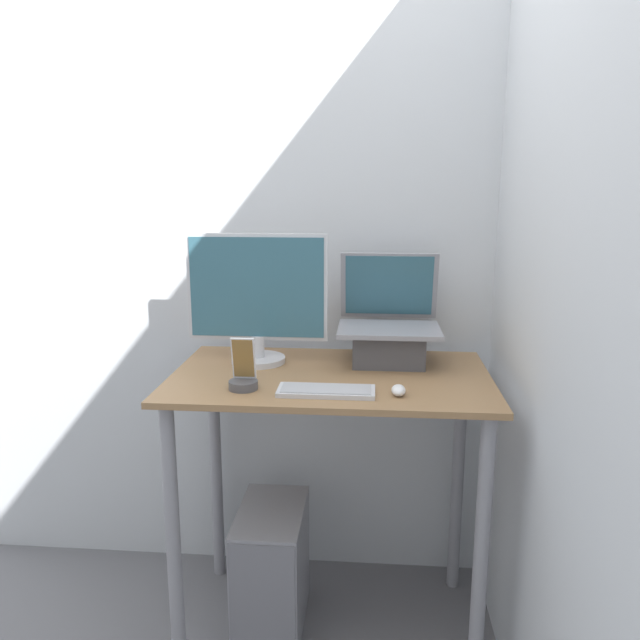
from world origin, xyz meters
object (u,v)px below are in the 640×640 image
at_px(monitor, 257,301).
at_px(mouse, 398,390).
at_px(cell_phone, 243,377).
at_px(computer_tower, 272,568).
at_px(laptop, 389,335).
at_px(keyboard, 328,391).

distance_m(monitor, mouse, 0.60).
bearing_deg(monitor, mouse, -32.89).
bearing_deg(cell_phone, computer_tower, 73.33).
height_order(laptop, cell_phone, laptop).
height_order(mouse, cell_phone, cell_phone).
distance_m(keyboard, mouse, 0.21).
relative_size(cell_phone, computer_tower, 0.36).
bearing_deg(cell_phone, keyboard, -5.01).
bearing_deg(mouse, computer_tower, 156.80).
distance_m(laptop, keyboard, 0.40).
bearing_deg(computer_tower, mouse, -23.20).
bearing_deg(cell_phone, monitor, 91.29).
bearing_deg(monitor, computer_tower, -66.78).
bearing_deg(monitor, keyboard, -49.40).
relative_size(mouse, cell_phone, 0.42).
bearing_deg(computer_tower, cell_phone, -106.67).
height_order(cell_phone, computer_tower, cell_phone).
bearing_deg(keyboard, mouse, 0.78).
distance_m(mouse, computer_tower, 0.86).
bearing_deg(mouse, cell_phone, 177.57).
height_order(monitor, computer_tower, monitor).
height_order(laptop, keyboard, laptop).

